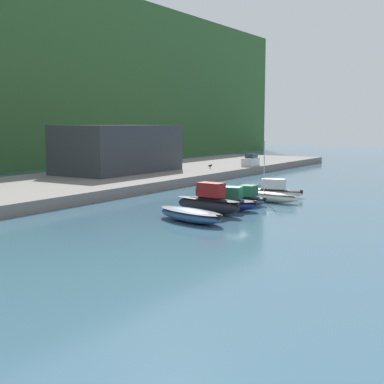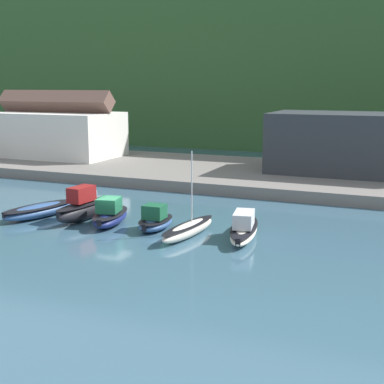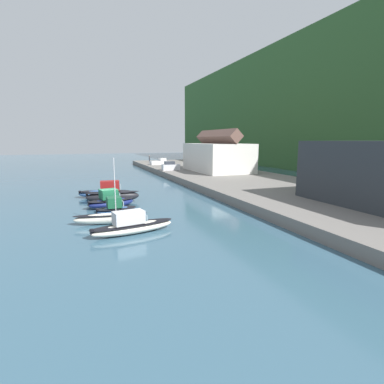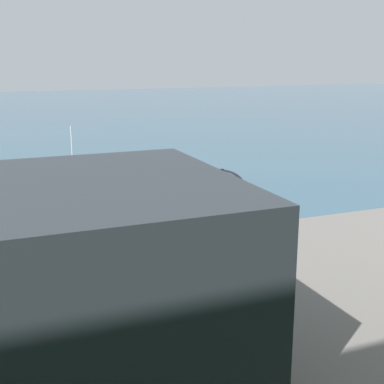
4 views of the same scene
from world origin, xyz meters
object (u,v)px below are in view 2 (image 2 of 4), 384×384
at_px(moored_boat_0, 39,210).
at_px(moored_boat_1, 84,207).
at_px(moored_boat_2, 110,215).
at_px(moored_boat_4, 188,229).
at_px(moored_boat_5, 244,228).
at_px(moored_boat_3, 155,221).

distance_m(moored_boat_0, moored_boat_1, 4.36).
xyz_separation_m(moored_boat_0, moored_boat_1, (4.27, 0.74, 0.51)).
distance_m(moored_boat_2, moored_boat_4, 7.54).
bearing_deg(moored_boat_4, moored_boat_1, 179.91).
bearing_deg(moored_boat_0, moored_boat_2, 16.56).
bearing_deg(moored_boat_1, moored_boat_0, -165.51).
height_order(moored_boat_0, moored_boat_5, moored_boat_5).
bearing_deg(moored_boat_0, moored_boat_3, 16.60).
bearing_deg(moored_boat_5, moored_boat_2, 172.72).
xyz_separation_m(moored_boat_0, moored_boat_4, (14.72, -0.59, -0.00)).
xyz_separation_m(moored_boat_3, moored_boat_5, (7.34, 0.58, 0.00)).
xyz_separation_m(moored_boat_4, moored_boat_5, (4.03, 1.48, 0.14)).
relative_size(moored_boat_1, moored_boat_4, 0.97).
bearing_deg(moored_boat_1, moored_boat_4, -2.53).
relative_size(moored_boat_3, moored_boat_4, 0.61).
height_order(moored_boat_3, moored_boat_4, moored_boat_4).
xyz_separation_m(moored_boat_1, moored_boat_4, (10.45, -1.33, -0.52)).
distance_m(moored_boat_0, moored_boat_2, 7.23).
xyz_separation_m(moored_boat_2, moored_boat_5, (11.53, 0.70, -0.11)).
bearing_deg(moored_boat_0, moored_boat_1, 24.82).
height_order(moored_boat_3, moored_boat_5, moored_boat_5).
height_order(moored_boat_1, moored_boat_5, moored_boat_1).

